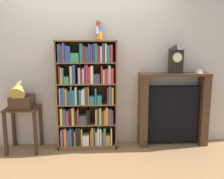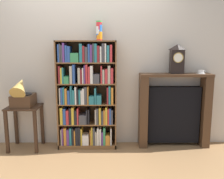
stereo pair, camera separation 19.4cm
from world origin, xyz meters
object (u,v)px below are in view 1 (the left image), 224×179
side_table_left (23,119)px  teacup_with_saucer (199,71)px  cup_stack (99,31)px  gramophone (21,95)px  fireplace_mantel (173,110)px  mantel_clock (176,59)px  bookshelf (86,98)px

side_table_left → teacup_with_saucer: (2.65, 0.08, 0.69)m
cup_stack → teacup_with_saucer: size_ratio=2.03×
cup_stack → gramophone: (-1.13, -0.15, -0.92)m
cup_stack → gramophone: size_ratio=0.57×
fireplace_mantel → mantel_clock: bearing=-77.0°
side_table_left → gramophone: size_ratio=1.34×
gramophone → teacup_with_saucer: (2.65, 0.13, 0.31)m
gramophone → teacup_with_saucer: teacup_with_saucer is taller
teacup_with_saucer → gramophone: bearing=-177.3°
bookshelf → gramophone: (-0.93, -0.10, 0.07)m
mantel_clock → fireplace_mantel: bearing=103.0°
side_table_left → mantel_clock: bearing=1.9°
teacup_with_saucer → cup_stack: bearing=179.1°
teacup_with_saucer → mantel_clock: bearing=-179.6°
cup_stack → side_table_left: size_ratio=0.43×
cup_stack → fireplace_mantel: bearing=-0.1°
side_table_left → teacup_with_saucer: 2.74m
gramophone → fireplace_mantel: bearing=3.7°
side_table_left → fireplace_mantel: 2.28m
bookshelf → cup_stack: 1.01m
mantel_clock → teacup_with_saucer: (0.37, 0.00, -0.19)m
side_table_left → fireplace_mantel: (2.27, 0.10, 0.08)m
mantel_clock → teacup_with_saucer: size_ratio=3.12×
bookshelf → fireplace_mantel: bookshelf is taller
side_table_left → cup_stack: bearing=5.2°
cup_stack → side_table_left: (-1.13, -0.10, -1.29)m
fireplace_mantel → mantel_clock: 0.80m
gramophone → fireplace_mantel: gramophone is taller
gramophone → mantel_clock: 2.34m
cup_stack → gramophone: bearing=-172.4°
bookshelf → fireplace_mantel: 1.36m
gramophone → mantel_clock: size_ratio=1.15×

